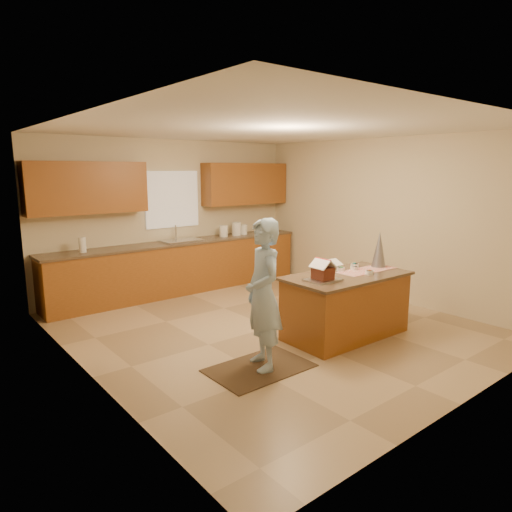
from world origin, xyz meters
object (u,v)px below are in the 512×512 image
(island_base, at_px, (346,307))
(gingerbread_house, at_px, (323,271))
(tinsel_tree, at_px, (379,249))
(boy, at_px, (263,295))

(island_base, xyz_separation_m, gingerbread_house, (-0.50, -0.03, 0.55))
(tinsel_tree, bearing_deg, island_base, -177.64)
(boy, bearing_deg, tinsel_tree, 112.28)
(tinsel_tree, relative_size, gingerbread_house, 1.92)
(island_base, relative_size, gingerbread_house, 6.29)
(tinsel_tree, xyz_separation_m, boy, (-2.20, -0.11, -0.24))
(island_base, height_order, gingerbread_house, gingerbread_house)
(tinsel_tree, bearing_deg, gingerbread_house, -177.01)
(island_base, bearing_deg, boy, -175.62)
(island_base, distance_m, gingerbread_house, 0.75)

